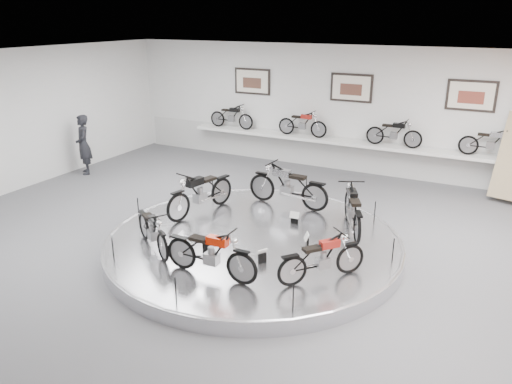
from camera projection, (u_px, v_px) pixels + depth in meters
The scene contains 21 objects.
floor at pixel (247, 255), 10.68m from camera, with size 16.00×16.00×0.00m, color #555557.
ceiling at pixel (246, 63), 9.34m from camera, with size 16.00×16.00×0.00m, color white.
wall_back at pixel (350, 110), 15.88m from camera, with size 16.00×16.00×0.00m, color silver.
dado_band at pixel (347, 154), 16.35m from camera, with size 15.68×0.04×1.10m, color #BCBCBA.
display_platform at pixel (253, 243), 10.89m from camera, with size 6.40×6.40×0.30m, color silver.
platform_rim at pixel (253, 238), 10.84m from camera, with size 6.40×6.40×0.10m, color #B2B2BA.
shelf at pixel (345, 142), 15.96m from camera, with size 11.00×0.55×0.10m, color silver.
poster_left at pixel (252, 81), 17.12m from camera, with size 1.35×0.06×0.88m, color #EDE4CE.
poster_center at pixel (351, 88), 15.61m from camera, with size 1.35×0.06×0.88m, color #EDE4CE.
poster_right at pixel (471, 96), 14.11m from camera, with size 1.35×0.06×0.88m, color #EDE4CE.
shelf_bike_a at pixel (231, 118), 17.63m from camera, with size 1.22×0.42×0.73m, color black, non-canonical shape.
shelf_bike_b at pixel (302, 125), 16.47m from camera, with size 1.22×0.42×0.73m, color maroon, non-canonical shape.
shelf_bike_c at pixel (394, 135), 15.18m from camera, with size 1.22×0.42×0.73m, color black, non-canonical shape.
shelf_bike_d at pixel (491, 145), 14.02m from camera, with size 1.22×0.42×0.73m, color #A4A5A8, non-canonical shape.
bike_a at pixel (353, 209), 11.03m from camera, with size 1.74×0.61×1.02m, color black, non-canonical shape.
bike_b at pixel (288, 185), 12.43m from camera, with size 1.85×0.65×1.09m, color #A4A5A8, non-canonical shape.
bike_c at pixel (201, 192), 11.99m from camera, with size 1.82×0.64×1.07m, color black, non-canonical shape.
bike_d at pixel (153, 230), 10.14m from camera, with size 1.49×0.52×0.87m, color black, non-canonical shape.
bike_e at pixel (211, 253), 9.06m from camera, with size 1.63×0.57×0.96m, color #AC1700, non-canonical shape.
bike_f at pixel (322, 258), 8.96m from camera, with size 1.51×0.53×0.89m, color maroon, non-canonical shape.
visitor at pixel (84, 145), 15.88m from camera, with size 0.70×0.46×1.91m, color black.
Camera 1 is at (4.56, -8.46, 4.86)m, focal length 35.00 mm.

